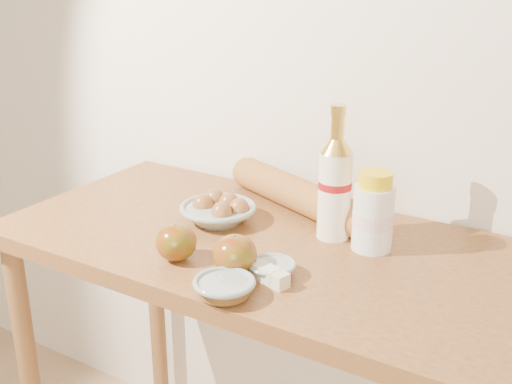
# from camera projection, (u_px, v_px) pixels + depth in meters

# --- Properties ---
(back_wall) EXTENTS (3.50, 0.02, 2.60)m
(back_wall) POSITION_uv_depth(u_px,v_px,m) (334.00, 40.00, 1.55)
(back_wall) COLOR silver
(back_wall) RESTS_ON ground
(table) EXTENTS (1.20, 0.60, 0.90)m
(table) POSITION_uv_depth(u_px,v_px,m) (263.00, 287.00, 1.47)
(table) COLOR brown
(table) RESTS_ON ground
(bourbon_bottle) EXTENTS (0.09, 0.09, 0.30)m
(bourbon_bottle) POSITION_uv_depth(u_px,v_px,m) (335.00, 185.00, 1.40)
(bourbon_bottle) COLOR #F2E7CD
(bourbon_bottle) RESTS_ON table
(cream_bottle) EXTENTS (0.10, 0.10, 0.17)m
(cream_bottle) POSITION_uv_depth(u_px,v_px,m) (373.00, 214.00, 1.36)
(cream_bottle) COLOR white
(cream_bottle) RESTS_ON table
(egg_bowl) EXTENTS (0.22, 0.22, 0.06)m
(egg_bowl) POSITION_uv_depth(u_px,v_px,m) (219.00, 211.00, 1.51)
(egg_bowl) COLOR gray
(egg_bowl) RESTS_ON table
(baguette) EXTENTS (0.49, 0.26, 0.08)m
(baguette) POSITION_uv_depth(u_px,v_px,m) (297.00, 194.00, 1.58)
(baguette) COLOR #B67837
(baguette) RESTS_ON table
(apple_redgreen_front) EXTENTS (0.09, 0.09, 0.08)m
(apple_redgreen_front) POSITION_uv_depth(u_px,v_px,m) (176.00, 242.00, 1.32)
(apple_redgreen_front) COLOR maroon
(apple_redgreen_front) RESTS_ON table
(apple_redgreen_right) EXTENTS (0.11, 0.11, 0.08)m
(apple_redgreen_right) POSITION_uv_depth(u_px,v_px,m) (235.00, 255.00, 1.26)
(apple_redgreen_right) COLOR #96080B
(apple_redgreen_right) RESTS_ON table
(sugar_bowl) EXTENTS (0.16, 0.16, 0.03)m
(sugar_bowl) POSITION_uv_depth(u_px,v_px,m) (224.00, 287.00, 1.18)
(sugar_bowl) COLOR gray
(sugar_bowl) RESTS_ON table
(syrup_bowl) EXTENTS (0.11, 0.11, 0.03)m
(syrup_bowl) POSITION_uv_depth(u_px,v_px,m) (272.00, 268.00, 1.26)
(syrup_bowl) COLOR #8C9994
(syrup_bowl) RESTS_ON table
(butter_stick) EXTENTS (0.11, 0.06, 0.03)m
(butter_stick) POSITION_uv_depth(u_px,v_px,m) (266.00, 273.00, 1.24)
(butter_stick) COLOR beige
(butter_stick) RESTS_ON table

